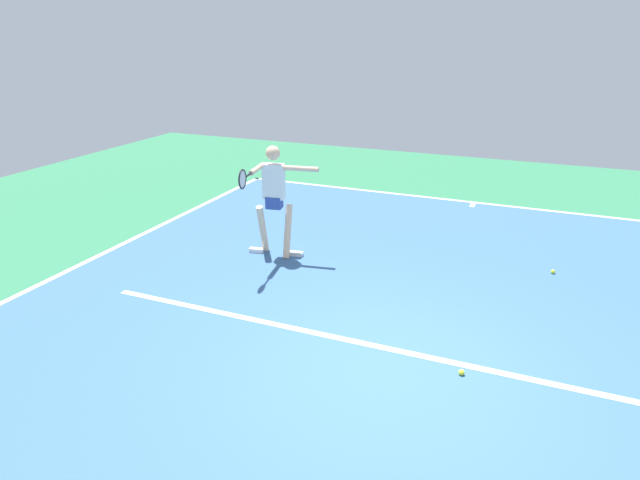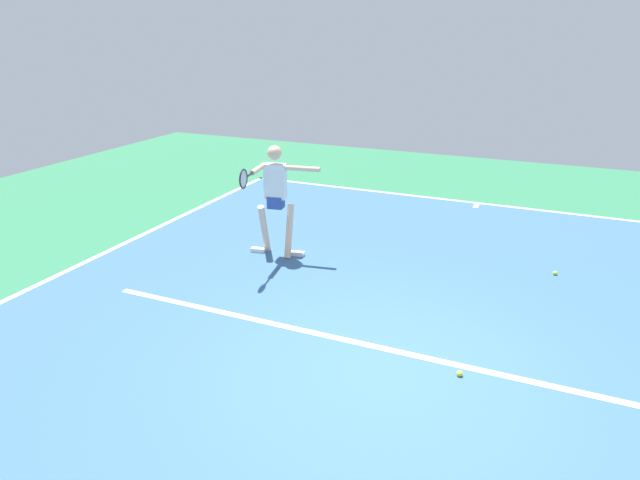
# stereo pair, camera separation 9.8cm
# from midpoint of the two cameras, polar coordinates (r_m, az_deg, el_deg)

# --- Properties ---
(ground_plane) EXTENTS (22.79, 22.79, 0.00)m
(ground_plane) POSITION_cam_midpoint_polar(r_m,az_deg,el_deg) (6.25, 7.22, -13.43)
(ground_plane) COLOR #2D754C
(court_surface) EXTENTS (10.79, 13.72, 0.00)m
(court_surface) POSITION_cam_midpoint_polar(r_m,az_deg,el_deg) (6.24, 7.22, -13.41)
(court_surface) COLOR #38608E
(court_surface) RESTS_ON ground_plane
(court_line_baseline_near) EXTENTS (10.79, 0.10, 0.01)m
(court_line_baseline_near) POSITION_cam_midpoint_polar(r_m,az_deg,el_deg) (12.38, 16.27, 3.71)
(court_line_baseline_near) COLOR white
(court_line_baseline_near) RESTS_ON ground_plane
(court_line_sideline_right) EXTENTS (0.10, 13.72, 0.01)m
(court_line_sideline_right) POSITION_cam_midpoint_polar(r_m,az_deg,el_deg) (9.04, -27.38, -4.36)
(court_line_sideline_right) COLOR white
(court_line_sideline_right) RESTS_ON ground_plane
(court_line_service) EXTENTS (8.09, 0.10, 0.01)m
(court_line_service) POSITION_cam_midpoint_polar(r_m,az_deg,el_deg) (6.60, 8.34, -11.36)
(court_line_service) COLOR white
(court_line_service) RESTS_ON ground_plane
(court_line_centre_mark) EXTENTS (0.10, 0.30, 0.01)m
(court_line_centre_mark) POSITION_cam_midpoint_polar(r_m,az_deg,el_deg) (12.19, 16.13, 3.46)
(court_line_centre_mark) COLOR white
(court_line_centre_mark) RESTS_ON ground_plane
(tennis_player) EXTENTS (1.20, 1.31, 1.84)m
(tennis_player) POSITION_cam_midpoint_polar(r_m,az_deg,el_deg) (8.83, -4.34, 4.86)
(tennis_player) COLOR beige
(tennis_player) RESTS_ON ground_plane
(tennis_ball_by_baseline) EXTENTS (0.07, 0.07, 0.07)m
(tennis_ball_by_baseline) POSITION_cam_midpoint_polar(r_m,az_deg,el_deg) (6.31, 14.74, -13.26)
(tennis_ball_by_baseline) COLOR yellow
(tennis_ball_by_baseline) RESTS_ON ground_plane
(tennis_ball_far_corner) EXTENTS (0.07, 0.07, 0.07)m
(tennis_ball_far_corner) POSITION_cam_midpoint_polar(r_m,az_deg,el_deg) (9.16, 23.51, -3.17)
(tennis_ball_far_corner) COLOR #CCE033
(tennis_ball_far_corner) RESTS_ON ground_plane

